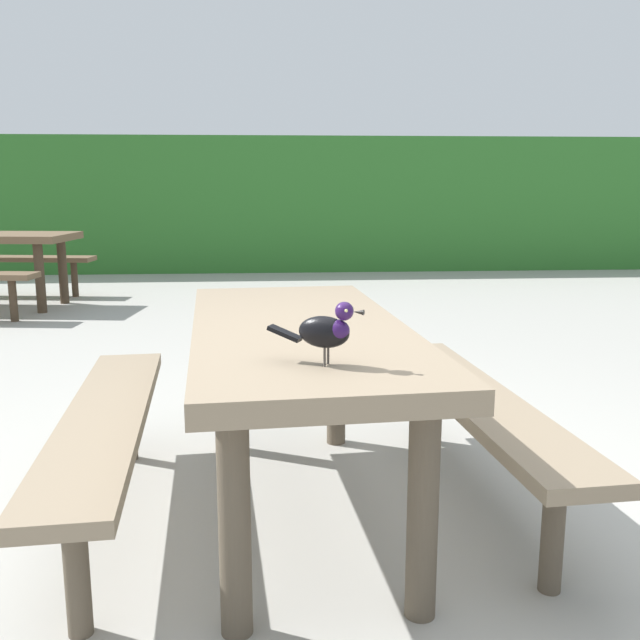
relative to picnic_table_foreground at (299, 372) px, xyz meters
name	(u,v)px	position (x,y,z in m)	size (l,w,h in m)	color
ground_plane	(339,548)	(0.12, -0.28, -0.56)	(60.00, 60.00, 0.00)	#A3A099
hedge_wall	(283,203)	(0.12, 8.19, 0.37)	(28.00, 2.00, 1.85)	#2D6B28
picnic_table_foreground	(299,372)	(0.00, 0.00, 0.00)	(1.81, 1.86, 0.74)	#84725B
bird_grackle	(327,330)	(0.05, -0.60, 0.29)	(0.27, 0.15, 0.18)	black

